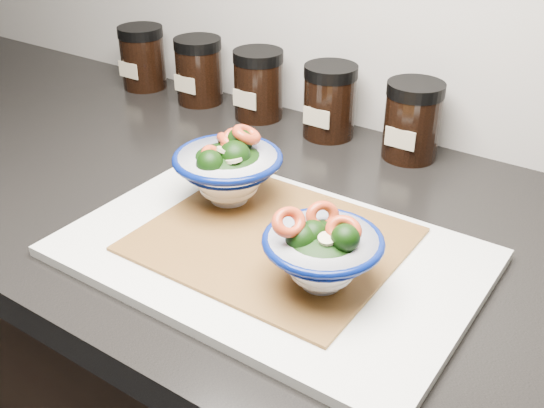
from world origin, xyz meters
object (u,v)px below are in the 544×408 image
Objects in this scene: bowl_left at (228,169)px; spice_jar_e at (412,121)px; bowl_right at (322,253)px; spice_jar_b at (199,71)px; cutting_board at (270,253)px; spice_jar_d at (330,101)px; spice_jar_c at (258,84)px; spice_jar_a at (143,57)px.

bowl_left reaches higher than spice_jar_e.
bowl_right is 0.58m from spice_jar_b.
cutting_board is 3.98× the size of spice_jar_d.
bowl_left is 1.19× the size of spice_jar_c.
bowl_left is 0.27m from spice_jar_d.
spice_jar_e is (0.02, 0.33, 0.05)m from cutting_board.
spice_jar_a is 0.13m from spice_jar_b.
cutting_board is at bearing -32.73° from spice_jar_a.
spice_jar_d is (0.13, 0.00, 0.00)m from spice_jar_c.
spice_jar_d is (-0.12, 0.33, 0.05)m from cutting_board.
cutting_board is 0.50m from spice_jar_b.
cutting_board is 3.98× the size of spice_jar_c.
spice_jar_b is at bearing 138.88° from cutting_board.
spice_jar_a is (-0.59, 0.36, 0.00)m from bowl_right.
bowl_right is (0.18, -0.08, -0.00)m from bowl_left.
cutting_board is 0.35m from spice_jar_d.
bowl_left is 0.30m from spice_jar_e.
spice_jar_a is (-0.51, 0.33, 0.05)m from cutting_board.
cutting_board is 3.33× the size of bowl_left.
spice_jar_c is at bearing 180.00° from spice_jar_e.
spice_jar_e is at bearing 86.42° from cutting_board.
spice_jar_c is 1.00× the size of spice_jar_d.
bowl_left is at bearing -87.03° from spice_jar_d.
spice_jar_d is at bearing 0.00° from spice_jar_b.
bowl_right is at bearing -18.85° from cutting_board.
cutting_board is at bearing -70.62° from spice_jar_d.
bowl_right is 0.69m from spice_jar_a.
spice_jar_e is at bearing 99.59° from bowl_right.
spice_jar_b and spice_jar_c have the same top height.
bowl_right reaches higher than cutting_board.
spice_jar_e is (0.53, 0.00, 0.00)m from spice_jar_a.
spice_jar_a is 1.00× the size of spice_jar_c.
spice_jar_c is at bearing 0.00° from spice_jar_b.
spice_jar_c is 0.27m from spice_jar_e.
spice_jar_a is at bearing 180.00° from spice_jar_e.
spice_jar_c is 1.00× the size of spice_jar_e.
bowl_left reaches higher than spice_jar_a.
spice_jar_b reaches higher than cutting_board.
bowl_left is at bearing 155.06° from bowl_right.
spice_jar_c is at bearing 0.00° from spice_jar_a.
spice_jar_d is at bearing 109.38° from cutting_board.
spice_jar_e is (-0.06, 0.36, 0.00)m from bowl_right.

